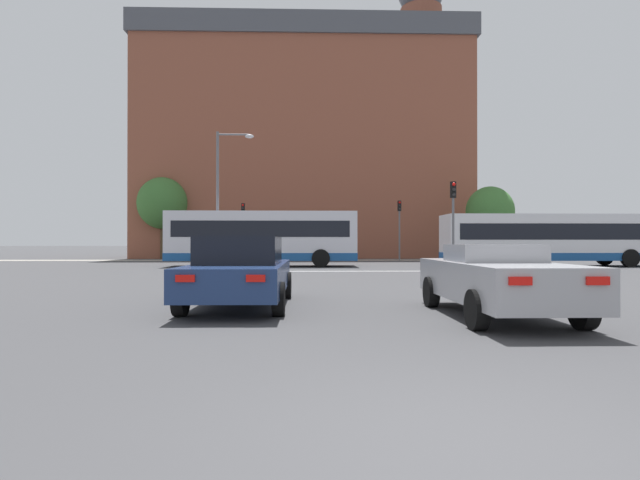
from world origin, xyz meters
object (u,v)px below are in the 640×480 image
(street_lamp_junction, at_px, (224,185))
(pedestrian_waiting, at_px, (282,247))
(car_roadster_right, at_px, (496,279))
(traffic_light_far_left, at_px, (243,222))
(car_saloon_left, at_px, (241,271))
(bus_crossing_trailing, at_px, (551,239))
(traffic_light_far_right, at_px, (399,221))
(bus_crossing_lead, at_px, (263,237))
(traffic_light_near_right, at_px, (453,211))

(street_lamp_junction, bearing_deg, pedestrian_waiting, 75.65)
(car_roadster_right, xyz_separation_m, traffic_light_far_left, (-8.24, 28.59, 2.21))
(car_saloon_left, xyz_separation_m, traffic_light_far_left, (-3.35, 26.93, 2.15))
(bus_crossing_trailing, height_order, traffic_light_far_right, traffic_light_far_right)
(bus_crossing_lead, height_order, traffic_light_far_left, traffic_light_far_left)
(traffic_light_near_right, bearing_deg, bus_crossing_trailing, 31.16)
(bus_crossing_lead, height_order, traffic_light_near_right, traffic_light_near_right)
(traffic_light_far_left, bearing_deg, car_saloon_left, -82.91)
(bus_crossing_trailing, relative_size, street_lamp_junction, 1.64)
(pedestrian_waiting, bearing_deg, traffic_light_far_left, -16.77)
(traffic_light_far_right, bearing_deg, bus_crossing_trailing, -52.97)
(traffic_light_near_right, bearing_deg, traffic_light_far_left, 131.67)
(car_roadster_right, distance_m, street_lamp_junction, 21.11)
(car_roadster_right, bearing_deg, traffic_light_near_right, 76.12)
(car_roadster_right, distance_m, pedestrian_waiting, 30.45)
(car_roadster_right, distance_m, bus_crossing_trailing, 22.14)
(traffic_light_far_right, distance_m, pedestrian_waiting, 9.30)
(bus_crossing_trailing, distance_m, traffic_light_far_right, 11.82)
(car_roadster_right, relative_size, traffic_light_far_right, 1.01)
(bus_crossing_lead, xyz_separation_m, bus_crossing_trailing, (16.69, -0.23, -0.08))
(bus_crossing_trailing, height_order, street_lamp_junction, street_lamp_junction)
(traffic_light_far_left, height_order, pedestrian_waiting, traffic_light_far_left)
(bus_crossing_lead, distance_m, bus_crossing_trailing, 16.69)
(traffic_light_far_left, relative_size, traffic_light_far_right, 0.95)
(car_saloon_left, bearing_deg, car_roadster_right, -18.19)
(bus_crossing_trailing, distance_m, traffic_light_far_left, 21.12)
(car_saloon_left, distance_m, bus_crossing_lead, 17.99)
(car_saloon_left, height_order, car_roadster_right, car_saloon_left)
(car_saloon_left, bearing_deg, bus_crossing_trailing, 49.17)
(bus_crossing_trailing, bearing_deg, traffic_light_far_right, -142.97)
(traffic_light_far_right, xyz_separation_m, pedestrian_waiting, (-8.98, 1.25, -2.05))
(traffic_light_far_right, bearing_deg, bus_crossing_lead, -136.49)
(bus_crossing_lead, xyz_separation_m, traffic_light_far_left, (-2.26, 9.00, 1.23))
(car_roadster_right, relative_size, street_lamp_junction, 0.60)
(car_saloon_left, distance_m, traffic_light_far_right, 28.47)
(traffic_light_far_left, xyz_separation_m, traffic_light_far_right, (11.88, 0.14, 0.14))
(car_saloon_left, height_order, street_lamp_junction, street_lamp_junction)
(traffic_light_near_right, xyz_separation_m, street_lamp_junction, (-11.86, 3.94, 1.70))
(traffic_light_near_right, distance_m, street_lamp_junction, 12.61)
(bus_crossing_lead, bearing_deg, car_roadster_right, 16.98)
(bus_crossing_trailing, distance_m, traffic_light_near_right, 8.26)
(traffic_light_far_left, xyz_separation_m, pedestrian_waiting, (2.90, 1.38, -1.91))
(car_saloon_left, xyz_separation_m, car_roadster_right, (4.89, -1.66, -0.06))
(street_lamp_junction, bearing_deg, bus_crossing_lead, 13.40)
(traffic_light_near_right, bearing_deg, bus_crossing_lead, 155.40)
(bus_crossing_lead, height_order, traffic_light_far_right, traffic_light_far_right)
(car_saloon_left, distance_m, traffic_light_near_right, 16.15)
(traffic_light_near_right, bearing_deg, traffic_light_far_right, 90.38)
(car_saloon_left, bearing_deg, street_lamp_junction, 101.09)
(car_roadster_right, xyz_separation_m, pedestrian_waiting, (-5.34, 29.97, 0.30))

